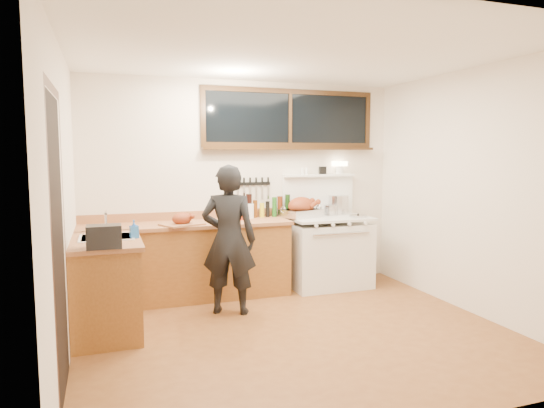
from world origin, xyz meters
name	(u,v)px	position (x,y,z in m)	size (l,w,h in m)	color
ground_plane	(296,334)	(0.00, 0.00, -0.01)	(4.00, 3.50, 0.02)	brown
room_shell	(297,159)	(0.00, 0.00, 1.65)	(4.10, 3.60, 2.65)	silver
counter_back	(187,260)	(-0.80, 1.45, 0.45)	(2.44, 0.64, 1.00)	brown
counter_left	(106,286)	(-1.70, 0.62, 0.45)	(0.64, 1.09, 0.90)	brown
sink_unit	(107,243)	(-1.68, 0.70, 0.85)	(0.50, 0.45, 0.37)	white
vintage_stove	(328,250)	(1.00, 1.41, 0.47)	(1.02, 0.74, 1.60)	white
back_window	(290,125)	(0.60, 1.72, 2.06)	(2.32, 0.13, 0.77)	black
left_doorway	(59,243)	(-1.99, -0.55, 1.09)	(0.02, 1.04, 2.17)	black
knife_strip	(253,184)	(0.10, 1.73, 1.31)	(0.46, 0.03, 0.28)	black
man	(229,239)	(-0.46, 0.78, 0.80)	(0.68, 0.58, 1.59)	black
soap_bottle	(134,229)	(-1.43, 0.60, 0.99)	(0.09, 0.09, 0.17)	blue
toaster	(104,237)	(-1.70, 0.17, 1.00)	(0.29, 0.20, 0.20)	black
cutting_board	(182,220)	(-0.87, 1.27, 0.95)	(0.53, 0.47, 0.14)	#9A613D
roast_turkey	(302,209)	(0.67, 1.48, 1.00)	(0.56, 0.48, 0.26)	silver
stockpot	(338,205)	(1.25, 1.62, 1.02)	(0.34, 0.34, 0.25)	silver
saucepan	(331,210)	(1.09, 1.52, 0.97)	(0.24, 0.31, 0.14)	silver
pot_lid	(358,216)	(1.36, 1.27, 0.91)	(0.27, 0.27, 0.04)	silver
coffee_tin	(243,214)	(-0.10, 1.49, 0.97)	(0.10, 0.08, 0.14)	#9F2F11
pitcher	(250,211)	(0.02, 1.58, 0.99)	(0.11, 0.11, 0.18)	white
bottle_cluster	(268,207)	(0.27, 1.63, 1.03)	(0.58, 0.07, 0.30)	black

